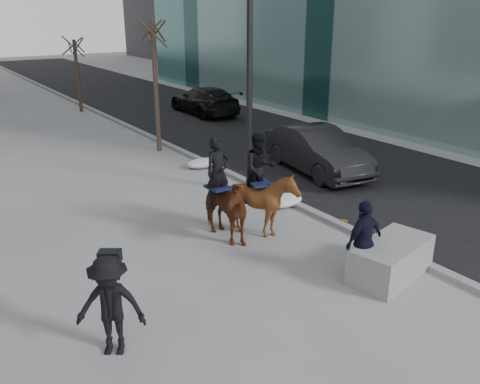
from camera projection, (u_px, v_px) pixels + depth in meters
ground at (271, 272)px, 11.01m from camera, size 120.00×120.00×0.00m
road at (260, 138)px, 22.50m from camera, size 8.00×90.00×0.01m
curb at (180, 150)px, 20.38m from camera, size 0.25×90.00×0.12m
planter at (391, 259)px, 10.73m from camera, size 2.16×1.40×0.80m
car_near at (317, 150)px, 17.58m from camera, size 2.39×4.96×1.57m
car_far at (204, 100)px, 27.56m from camera, size 2.23×5.17×1.48m
tree_near at (156, 81)px, 19.62m from camera, size 1.20×1.20×5.58m
tree_far at (77, 72)px, 27.68m from camera, size 1.20×1.20×4.30m
mounted_left at (221, 203)px, 12.31m from camera, size 0.96×2.02×2.57m
mounted_right at (262, 196)px, 12.56m from camera, size 1.68×1.81×2.59m
feeder at (364, 241)px, 10.49m from camera, size 1.05×0.89×1.75m
camera_crew at (110, 305)px, 8.17m from camera, size 1.30×1.18×1.75m
lamppost at (250, 24)px, 14.25m from camera, size 0.25×0.80×9.09m
snow_piles at (241, 181)px, 16.41m from camera, size 1.27×5.43×0.32m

